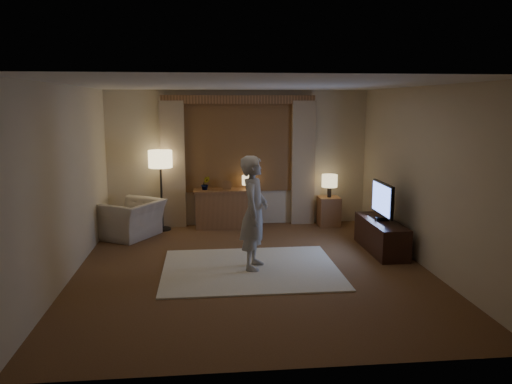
{
  "coord_description": "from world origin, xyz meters",
  "views": [
    {
      "loc": [
        -0.66,
        -6.83,
        2.37
      ],
      "look_at": [
        0.11,
        0.6,
        1.02
      ],
      "focal_mm": 35.0,
      "sensor_mm": 36.0,
      "label": 1
    }
  ],
  "objects": [
    {
      "name": "rug",
      "position": [
        -0.03,
        -0.01,
        0.01
      ],
      "size": [
        2.5,
        2.0,
        0.02
      ],
      "primitive_type": "cube",
      "color": "silver",
      "rests_on": "floor"
    },
    {
      "name": "armchair",
      "position": [
        -1.97,
        1.97,
        0.33
      ],
      "size": [
        1.27,
        1.32,
        0.65
      ],
      "primitive_type": "imported",
      "rotation": [
        0.0,
        0.0,
        -2.12
      ],
      "color": "beige",
      "rests_on": "floor"
    },
    {
      "name": "sideboard",
      "position": [
        -0.24,
        2.5,
        0.35
      ],
      "size": [
        1.2,
        0.4,
        0.7
      ],
      "primitive_type": "cube",
      "color": "brown",
      "rests_on": "floor"
    },
    {
      "name": "plant",
      "position": [
        -0.64,
        2.5,
        0.85
      ],
      "size": [
        0.17,
        0.13,
        0.3
      ],
      "primitive_type": "imported",
      "color": "#999999",
      "rests_on": "sideboard"
    },
    {
      "name": "tv_stand",
      "position": [
        2.15,
        0.69,
        0.25
      ],
      "size": [
        0.45,
        1.4,
        0.5
      ],
      "primitive_type": "cube",
      "color": "black",
      "rests_on": "floor"
    },
    {
      "name": "picture_frame",
      "position": [
        -0.24,
        2.5,
        0.8
      ],
      "size": [
        0.16,
        0.02,
        0.2
      ],
      "primitive_type": "cube",
      "color": "brown",
      "rests_on": "sideboard"
    },
    {
      "name": "room",
      "position": [
        0.0,
        0.5,
        1.33
      ],
      "size": [
        5.04,
        5.54,
        2.64
      ],
      "color": "brown",
      "rests_on": "ground"
    },
    {
      "name": "person",
      "position": [
        0.03,
        0.03,
        0.83
      ],
      "size": [
        0.54,
        0.68,
        1.62
      ],
      "primitive_type": "imported",
      "rotation": [
        0.0,
        0.0,
        1.29
      ],
      "color": "#B7B1A9",
      "rests_on": "rug"
    },
    {
      "name": "side_table",
      "position": [
        1.73,
        2.45,
        0.28
      ],
      "size": [
        0.4,
        0.4,
        0.56
      ],
      "primitive_type": "cube",
      "color": "brown",
      "rests_on": "floor"
    },
    {
      "name": "table_lamp_side",
      "position": [
        1.73,
        2.45,
        0.87
      ],
      "size": [
        0.3,
        0.3,
        0.44
      ],
      "color": "black",
      "rests_on": "side_table"
    },
    {
      "name": "tv",
      "position": [
        2.15,
        0.69,
        0.84
      ],
      "size": [
        0.21,
        0.85,
        0.62
      ],
      "color": "black",
      "rests_on": "tv_stand"
    },
    {
      "name": "floor_lamp",
      "position": [
        -1.47,
        2.43,
        1.26
      ],
      "size": [
        0.44,
        0.44,
        1.5
      ],
      "color": "black",
      "rests_on": "floor"
    },
    {
      "name": "table_lamp_sideboard",
      "position": [
        0.16,
        2.5,
        0.9
      ],
      "size": [
        0.22,
        0.22,
        0.3
      ],
      "color": "black",
      "rests_on": "sideboard"
    }
  ]
}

